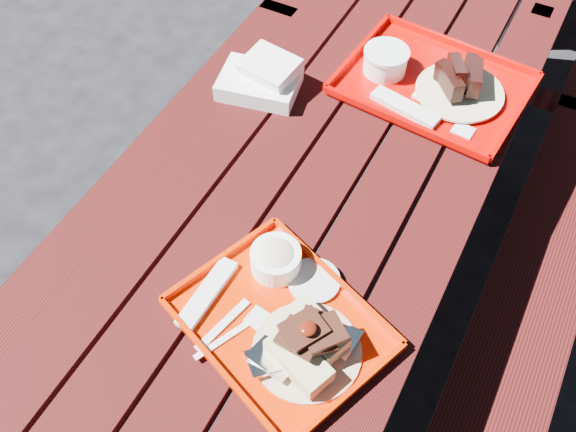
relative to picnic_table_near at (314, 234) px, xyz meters
The scene contains 5 objects.
ground 0.56m from the picnic_table_near, ahead, with size 60.00×60.00×0.00m, color black.
picnic_table_near is the anchor object (origin of this frame).
near_tray 0.42m from the picnic_table_near, 73.67° to the right, with size 0.50×0.45×0.13m.
far_tray 0.52m from the picnic_table_near, 76.22° to the left, with size 0.52×0.42×0.08m.
white_cloth 0.44m from the picnic_table_near, 139.40° to the left, with size 0.24×0.19×0.09m.
Camera 1 is at (0.39, -0.89, 1.96)m, focal length 40.00 mm.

